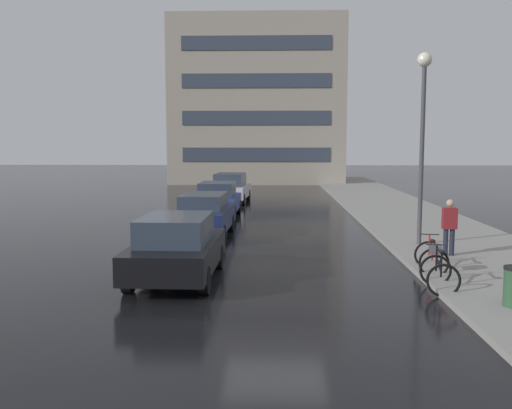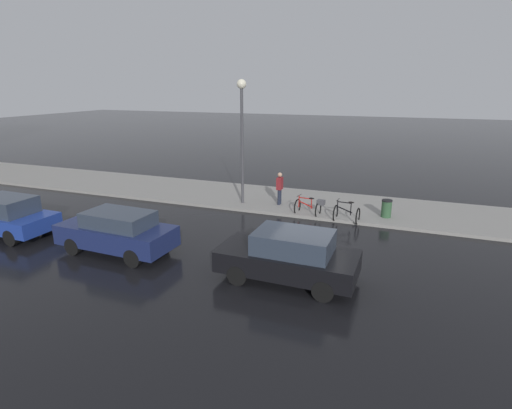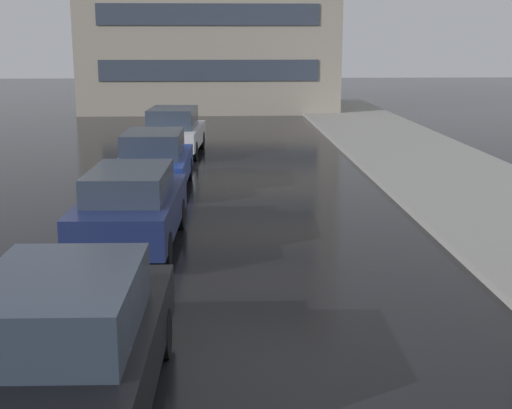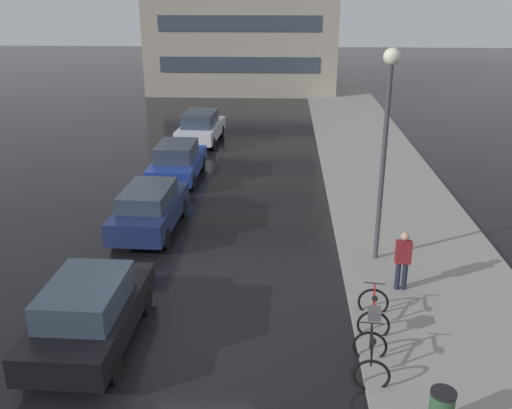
# 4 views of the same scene
# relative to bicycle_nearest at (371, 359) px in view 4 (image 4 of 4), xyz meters

# --- Properties ---
(ground_plane) EXTENTS (140.00, 140.00, 0.00)m
(ground_plane) POSITION_rel_bicycle_nearest_xyz_m (-3.75, 0.72, -0.42)
(ground_plane) COLOR black
(sidewalk_kerb) EXTENTS (4.80, 60.00, 0.14)m
(sidewalk_kerb) POSITION_rel_bicycle_nearest_xyz_m (2.25, 10.72, -0.35)
(sidewalk_kerb) COLOR gray
(sidewalk_kerb) RESTS_ON ground
(bicycle_nearest) EXTENTS (0.86, 1.13, 1.03)m
(bicycle_nearest) POSITION_rel_bicycle_nearest_xyz_m (0.00, 0.00, 0.00)
(bicycle_nearest) COLOR black
(bicycle_nearest) RESTS_ON ground
(bicycle_second) EXTENTS (0.90, 1.41, 0.97)m
(bicycle_second) POSITION_rel_bicycle_nearest_xyz_m (0.30, 1.70, 0.07)
(bicycle_second) COLOR black
(bicycle_second) RESTS_ON ground
(car_black) EXTENTS (2.02, 4.32, 1.62)m
(car_black) POSITION_rel_bicycle_nearest_xyz_m (-6.18, 0.88, 0.41)
(car_black) COLOR black
(car_black) RESTS_ON ground
(car_navy) EXTENTS (1.92, 4.36, 1.57)m
(car_navy) POSITION_rel_bicycle_nearest_xyz_m (-6.27, 7.32, 0.40)
(car_navy) COLOR navy
(car_navy) RESTS_ON ground
(car_blue) EXTENTS (1.92, 4.27, 1.59)m
(car_blue) POSITION_rel_bicycle_nearest_xyz_m (-6.33, 12.82, 0.38)
(car_blue) COLOR navy
(car_blue) RESTS_ON ground
(car_white) EXTENTS (2.15, 4.36, 1.65)m
(car_white) POSITION_rel_bicycle_nearest_xyz_m (-6.21, 18.92, 0.42)
(car_white) COLOR silver
(car_white) RESTS_ON ground
(pedestrian) EXTENTS (0.41, 0.25, 1.77)m
(pedestrian) POSITION_rel_bicycle_nearest_xyz_m (1.27, 3.51, 0.59)
(pedestrian) COLOR #1E2333
(pedestrian) RESTS_ON ground
(streetlamp) EXTENTS (0.45, 0.45, 6.18)m
(streetlamp) POSITION_rel_bicycle_nearest_xyz_m (0.89, 5.35, 3.85)
(streetlamp) COLOR #424247
(streetlamp) RESTS_ON ground
(building_facade_main) EXTENTS (14.09, 9.34, 13.37)m
(building_facade_main) POSITION_rel_bicycle_nearest_xyz_m (-5.17, 36.53, 6.27)
(building_facade_main) COLOR #9E9384
(building_facade_main) RESTS_ON ground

